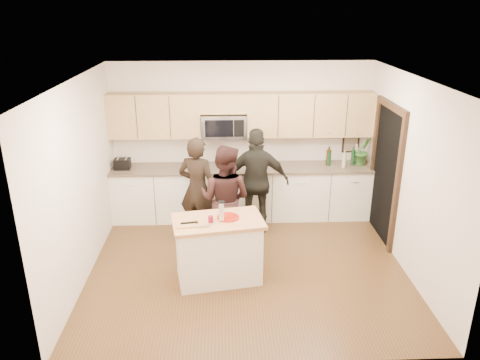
{
  "coord_description": "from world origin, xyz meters",
  "views": [
    {
      "loc": [
        -0.34,
        -5.95,
        3.61
      ],
      "look_at": [
        -0.09,
        0.35,
        1.21
      ],
      "focal_mm": 35.0,
      "sensor_mm": 36.0,
      "label": 1
    }
  ],
  "objects_px": {
    "island": "(218,249)",
    "toaster": "(122,164)",
    "woman_right": "(257,182)",
    "woman_left": "(198,189)",
    "woman_center": "(225,199)"
  },
  "relations": [
    {
      "from": "woman_left",
      "to": "woman_right",
      "type": "xyz_separation_m",
      "value": [
        0.95,
        0.18,
        0.04
      ]
    },
    {
      "from": "toaster",
      "to": "island",
      "type": "bearing_deg",
      "value": -50.56
    },
    {
      "from": "toaster",
      "to": "woman_center",
      "type": "relative_size",
      "value": 0.16
    },
    {
      "from": "woman_right",
      "to": "woman_left",
      "type": "bearing_deg",
      "value": 14.98
    },
    {
      "from": "woman_left",
      "to": "woman_center",
      "type": "height_order",
      "value": "woman_left"
    },
    {
      "from": "toaster",
      "to": "woman_left",
      "type": "height_order",
      "value": "woman_left"
    },
    {
      "from": "woman_center",
      "to": "island",
      "type": "bearing_deg",
      "value": 105.64
    },
    {
      "from": "island",
      "to": "woman_right",
      "type": "height_order",
      "value": "woman_right"
    },
    {
      "from": "island",
      "to": "woman_center",
      "type": "xyz_separation_m",
      "value": [
        0.1,
        0.84,
        0.39
      ]
    },
    {
      "from": "woman_left",
      "to": "woman_center",
      "type": "bearing_deg",
      "value": 156.56
    },
    {
      "from": "island",
      "to": "toaster",
      "type": "distance_m",
      "value": 2.64
    },
    {
      "from": "woman_right",
      "to": "woman_center",
      "type": "bearing_deg",
      "value": 52.19
    },
    {
      "from": "woman_center",
      "to": "woman_left",
      "type": "bearing_deg",
      "value": -20.22
    },
    {
      "from": "woman_center",
      "to": "toaster",
      "type": "bearing_deg",
      "value": -10.84
    },
    {
      "from": "island",
      "to": "woman_center",
      "type": "relative_size",
      "value": 0.77
    }
  ]
}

